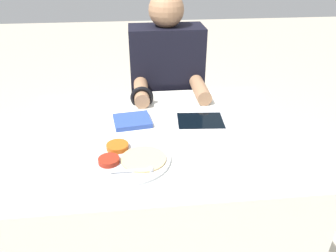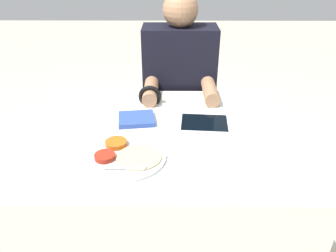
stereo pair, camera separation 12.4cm
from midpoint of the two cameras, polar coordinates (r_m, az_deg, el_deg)
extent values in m
cube|color=silver|center=(1.54, -4.04, -13.40)|extent=(1.11, 0.85, 0.75)
cylinder|color=#B7BABF|center=(1.17, -9.92, -5.82)|extent=(0.30, 0.30, 0.01)
cylinder|color=#B75114|center=(1.22, -11.71, -3.58)|extent=(0.08, 0.08, 0.02)
cylinder|color=maroon|center=(1.15, -13.34, -5.95)|extent=(0.07, 0.07, 0.02)
cylinder|color=tan|center=(1.15, -7.39, -5.80)|extent=(0.16, 0.16, 0.01)
cylinder|color=#B7BABF|center=(1.10, -9.76, -7.81)|extent=(0.13, 0.01, 0.01)
sphere|color=#B7BABF|center=(1.09, -6.31, -7.65)|extent=(0.02, 0.02, 0.02)
cube|color=silver|center=(1.40, -8.75, 0.62)|extent=(0.17, 0.15, 0.01)
cube|color=#28428E|center=(1.40, -8.77, 0.83)|extent=(0.17, 0.15, 0.02)
cube|color=#B7B7BC|center=(1.39, 3.13, 0.74)|extent=(0.23, 0.18, 0.01)
cube|color=black|center=(1.39, 3.13, 0.91)|extent=(0.20, 0.16, 0.00)
cube|color=black|center=(2.08, -1.95, -6.05)|extent=(0.35, 0.22, 0.44)
cube|color=black|center=(1.83, -2.23, 7.55)|extent=(0.39, 0.20, 0.61)
sphere|color=#936B4C|center=(1.72, -2.49, 19.56)|extent=(0.18, 0.18, 0.18)
cylinder|color=#936B4C|center=(1.62, -6.89, 5.97)|extent=(0.07, 0.25, 0.07)
cylinder|color=#936B4C|center=(1.64, 3.39, 6.43)|extent=(0.07, 0.25, 0.07)
torus|color=black|center=(1.55, -6.88, 4.88)|extent=(0.11, 0.02, 0.11)
camera|label=1|loc=(0.06, -92.86, -1.59)|focal=35.00mm
camera|label=2|loc=(0.06, 87.14, 1.59)|focal=35.00mm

